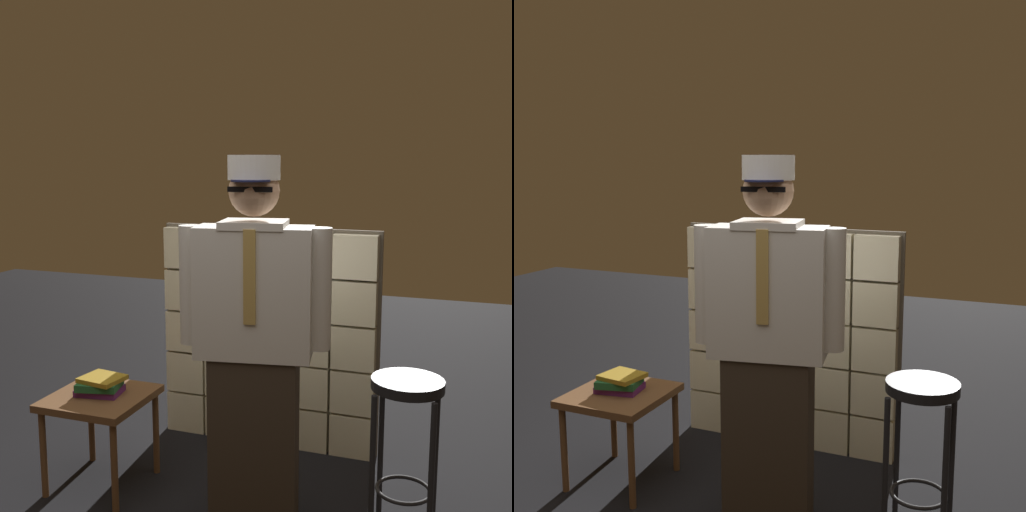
# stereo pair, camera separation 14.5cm
# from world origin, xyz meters

# --- Properties ---
(glass_block_wall) EXTENTS (1.41, 0.10, 1.41)m
(glass_block_wall) POSITION_xyz_m (0.00, 1.34, 0.69)
(glass_block_wall) COLOR beige
(glass_block_wall) RESTS_ON ground
(standing_person) EXTENTS (0.73, 0.36, 1.83)m
(standing_person) POSITION_xyz_m (0.24, 0.43, 0.95)
(standing_person) COLOR #382D23
(standing_person) RESTS_ON ground
(bar_stool) EXTENTS (0.34, 0.34, 0.80)m
(bar_stool) POSITION_xyz_m (0.95, 0.59, 0.59)
(bar_stool) COLOR black
(bar_stool) RESTS_ON ground
(side_table) EXTENTS (0.52, 0.52, 0.53)m
(side_table) POSITION_xyz_m (-0.69, 0.52, 0.46)
(side_table) COLOR brown
(side_table) RESTS_ON ground
(book_stack) EXTENTS (0.27, 0.23, 0.10)m
(book_stack) POSITION_xyz_m (-0.69, 0.52, 0.58)
(book_stack) COLOR #591E66
(book_stack) RESTS_ON side_table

